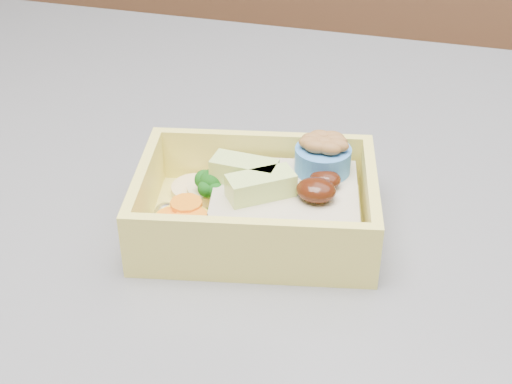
# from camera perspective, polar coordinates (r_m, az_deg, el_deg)

# --- Properties ---
(bento_box) EXTENTS (0.18, 0.15, 0.06)m
(bento_box) POSITION_cam_1_polar(r_m,az_deg,el_deg) (0.49, 0.61, -0.91)
(bento_box) COLOR #F1E163
(bento_box) RESTS_ON island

